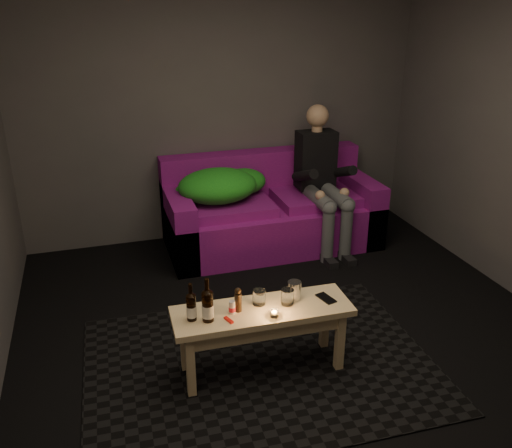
{
  "coord_description": "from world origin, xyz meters",
  "views": [
    {
      "loc": [
        -1.27,
        -2.96,
        2.32
      ],
      "look_at": [
        -0.05,
        0.98,
        0.59
      ],
      "focal_mm": 38.0,
      "sensor_mm": 36.0,
      "label": 1
    }
  ],
  "objects_px": {
    "sofa": "(270,213)",
    "beer_bottle_a": "(191,307)",
    "coffee_table": "(262,320)",
    "steel_cup": "(294,290)",
    "beer_bottle_b": "(208,305)",
    "person": "(322,176)"
  },
  "relations": [
    {
      "from": "sofa",
      "to": "beer_bottle_a",
      "type": "relative_size",
      "value": 8.21
    },
    {
      "from": "sofa",
      "to": "coffee_table",
      "type": "xyz_separation_m",
      "value": [
        -0.7,
        -1.93,
        0.07
      ]
    },
    {
      "from": "steel_cup",
      "to": "coffee_table",
      "type": "bearing_deg",
      "value": -166.72
    },
    {
      "from": "beer_bottle_a",
      "to": "beer_bottle_b",
      "type": "height_order",
      "value": "beer_bottle_b"
    },
    {
      "from": "beer_bottle_a",
      "to": "beer_bottle_b",
      "type": "xyz_separation_m",
      "value": [
        0.09,
        -0.04,
        0.01
      ]
    },
    {
      "from": "beer_bottle_a",
      "to": "beer_bottle_b",
      "type": "distance_m",
      "value": 0.1
    },
    {
      "from": "person",
      "to": "beer_bottle_a",
      "type": "xyz_separation_m",
      "value": [
        -1.63,
        -1.75,
        -0.15
      ]
    },
    {
      "from": "coffee_table",
      "to": "steel_cup",
      "type": "height_order",
      "value": "steel_cup"
    },
    {
      "from": "beer_bottle_b",
      "to": "steel_cup",
      "type": "bearing_deg",
      "value": 8.63
    },
    {
      "from": "beer_bottle_b",
      "to": "steel_cup",
      "type": "height_order",
      "value": "beer_bottle_b"
    },
    {
      "from": "sofa",
      "to": "person",
      "type": "xyz_separation_m",
      "value": [
        0.47,
        -0.17,
        0.39
      ]
    },
    {
      "from": "sofa",
      "to": "beer_bottle_b",
      "type": "bearing_deg",
      "value": -118.53
    },
    {
      "from": "sofa",
      "to": "coffee_table",
      "type": "distance_m",
      "value": 2.05
    },
    {
      "from": "person",
      "to": "steel_cup",
      "type": "relative_size",
      "value": 11.15
    },
    {
      "from": "coffee_table",
      "to": "steel_cup",
      "type": "xyz_separation_m",
      "value": [
        0.24,
        0.06,
        0.15
      ]
    },
    {
      "from": "person",
      "to": "coffee_table",
      "type": "distance_m",
      "value": 2.14
    },
    {
      "from": "sofa",
      "to": "beer_bottle_a",
      "type": "xyz_separation_m",
      "value": [
        -1.16,
        -1.92,
        0.25
      ]
    },
    {
      "from": "coffee_table",
      "to": "beer_bottle_a",
      "type": "relative_size",
      "value": 4.67
    },
    {
      "from": "sofa",
      "to": "coffee_table",
      "type": "relative_size",
      "value": 1.76
    },
    {
      "from": "person",
      "to": "steel_cup",
      "type": "distance_m",
      "value": 1.95
    },
    {
      "from": "coffee_table",
      "to": "beer_bottle_b",
      "type": "height_order",
      "value": "beer_bottle_b"
    },
    {
      "from": "beer_bottle_a",
      "to": "steel_cup",
      "type": "distance_m",
      "value": 0.7
    }
  ]
}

